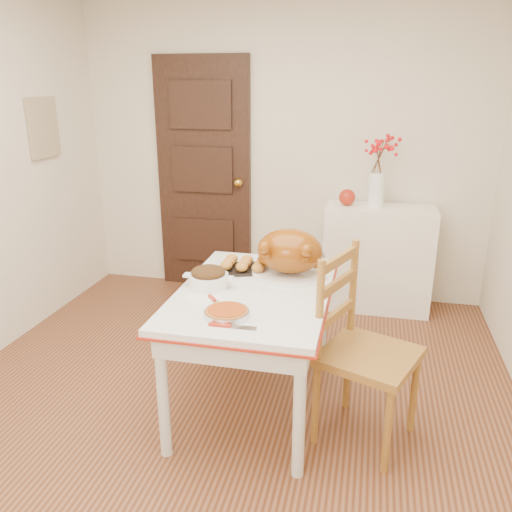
% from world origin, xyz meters
% --- Properties ---
extents(floor, '(3.50, 4.00, 0.00)m').
position_xyz_m(floor, '(0.00, 0.00, 0.00)').
color(floor, '#512713').
rests_on(floor, ground).
extents(wall_back, '(3.50, 0.00, 2.50)m').
position_xyz_m(wall_back, '(0.00, 2.00, 1.25)').
color(wall_back, beige).
rests_on(wall_back, ground).
extents(door_back, '(0.85, 0.06, 2.06)m').
position_xyz_m(door_back, '(-0.70, 1.97, 1.03)').
color(door_back, '#341D14').
rests_on(door_back, ground).
extents(photo_board, '(0.03, 0.35, 0.45)m').
position_xyz_m(photo_board, '(-1.73, 1.20, 1.50)').
color(photo_board, tan).
rests_on(photo_board, ground).
extents(sideboard, '(0.88, 0.39, 0.88)m').
position_xyz_m(sideboard, '(0.86, 1.78, 0.44)').
color(sideboard, white).
rests_on(sideboard, floor).
extents(kitchen_table, '(0.84, 1.23, 0.74)m').
position_xyz_m(kitchen_table, '(0.17, 0.18, 0.37)').
color(kitchen_table, white).
rests_on(kitchen_table, floor).
extents(chair_oak, '(0.59, 0.59, 1.03)m').
position_xyz_m(chair_oak, '(0.82, 0.02, 0.52)').
color(chair_oak, '#A46D2C').
rests_on(chair_oak, floor).
extents(berry_vase, '(0.30, 0.30, 0.57)m').
position_xyz_m(berry_vase, '(0.81, 1.78, 1.16)').
color(berry_vase, white).
rests_on(berry_vase, sideboard).
extents(apple, '(0.13, 0.13, 0.13)m').
position_xyz_m(apple, '(0.58, 1.78, 0.94)').
color(apple, '#A32110').
rests_on(apple, sideboard).
extents(turkey_platter, '(0.53, 0.46, 0.28)m').
position_xyz_m(turkey_platter, '(0.33, 0.43, 0.88)').
color(turkey_platter, '#803405').
rests_on(turkey_platter, kitchen_table).
extents(pumpkin_pie, '(0.29, 0.29, 0.05)m').
position_xyz_m(pumpkin_pie, '(0.12, -0.18, 0.76)').
color(pumpkin_pie, '#A13D11').
rests_on(pumpkin_pie, kitchen_table).
extents(stuffing_dish, '(0.30, 0.24, 0.11)m').
position_xyz_m(stuffing_dish, '(-0.09, 0.17, 0.79)').
color(stuffing_dish, '#40260D').
rests_on(stuffing_dish, kitchen_table).
extents(rolls_tray, '(0.34, 0.30, 0.08)m').
position_xyz_m(rolls_tray, '(0.05, 0.47, 0.78)').
color(rolls_tray, '#C38C36').
rests_on(rolls_tray, kitchen_table).
extents(pie_server, '(0.23, 0.07, 0.01)m').
position_xyz_m(pie_server, '(0.18, -0.30, 0.74)').
color(pie_server, silver).
rests_on(pie_server, kitchen_table).
extents(carving_knife, '(0.18, 0.20, 0.01)m').
position_xyz_m(carving_knife, '(0.03, -0.05, 0.74)').
color(carving_knife, silver).
rests_on(carving_knife, kitchen_table).
extents(drinking_glass, '(0.07, 0.07, 0.10)m').
position_xyz_m(drinking_glass, '(0.25, 0.68, 0.79)').
color(drinking_glass, white).
rests_on(drinking_glass, kitchen_table).
extents(shaker_pair, '(0.10, 0.05, 0.10)m').
position_xyz_m(shaker_pair, '(0.48, 0.62, 0.79)').
color(shaker_pair, white).
rests_on(shaker_pair, kitchen_table).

